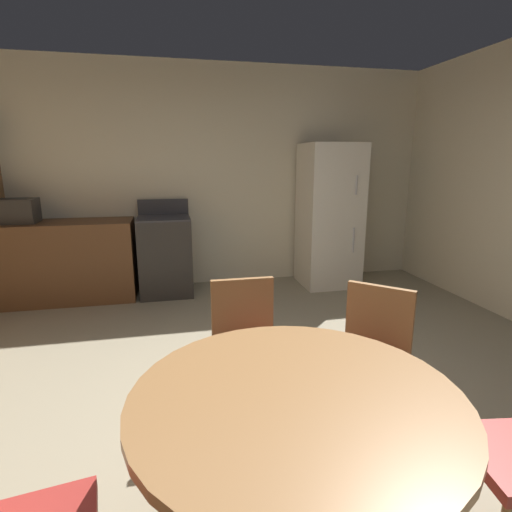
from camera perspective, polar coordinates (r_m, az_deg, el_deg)
The scene contains 9 objects.
ground_plane at distance 2.54m, azimuth 0.53°, elevation -24.42°, with size 14.00×14.00×0.00m, color gray.
wall_back at distance 5.15m, azimuth -7.43°, elevation 11.03°, with size 6.00×0.12×2.70m, color beige.
kitchen_counter at distance 5.04m, azimuth -27.30°, elevation -0.78°, with size 1.84×0.60×0.90m, color brown.
oven_range at distance 4.86m, azimuth -12.76°, elevation 0.14°, with size 0.60×0.60×1.10m.
refrigerator at distance 5.12m, azimuth 10.36°, elevation 5.62°, with size 0.68×0.68×1.76m.
microwave at distance 5.03m, azimuth -31.14°, elevation 5.50°, with size 0.44×0.32×0.26m, color #2D2B28.
dining_table at distance 1.59m, azimuth 5.61°, elevation -23.72°, with size 1.18×1.18×0.76m.
chair_northeast at distance 2.40m, azimuth 16.05°, elevation -13.21°, with size 0.57×0.57×0.87m.
chair_north at distance 2.43m, azimuth -1.41°, elevation -12.38°, with size 0.40×0.40×0.87m.
Camera 1 is at (-0.45, -1.95, 1.56)m, focal length 28.11 mm.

